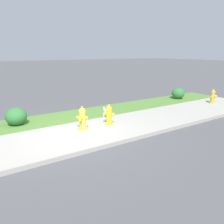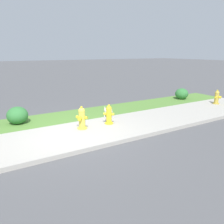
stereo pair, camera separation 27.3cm
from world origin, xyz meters
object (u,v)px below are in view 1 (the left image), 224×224
fire_hydrant_by_grass_verge (82,119)px  shrub_bush_near_lamp (178,93)px  fire_hydrant_mid_block (109,115)px  shrub_bush_mid_verge (16,116)px  small_white_dog (107,112)px  fire_hydrant_far_end (213,97)px

fire_hydrant_by_grass_verge → shrub_bush_near_lamp: (6.39, 1.66, -0.08)m
fire_hydrant_mid_block → shrub_bush_mid_verge: 3.18m
small_white_dog → shrub_bush_mid_verge: size_ratio=0.81×
fire_hydrant_far_end → shrub_bush_mid_verge: size_ratio=0.97×
shrub_bush_mid_verge → fire_hydrant_far_end: bearing=-10.8°
fire_hydrant_far_end → fire_hydrant_mid_block: bearing=-17.7°
fire_hydrant_by_grass_verge → fire_hydrant_mid_block: (1.01, 0.01, -0.03)m
fire_hydrant_far_end → shrub_bush_mid_verge: (-8.66, 1.65, -0.02)m
shrub_bush_mid_verge → shrub_bush_near_lamp: size_ratio=1.06×
fire_hydrant_far_end → small_white_dog: size_ratio=1.20×
fire_hydrant_mid_block → shrub_bush_mid_verge: fire_hydrant_mid_block is taller
fire_hydrant_far_end → fire_hydrant_by_grass_verge: (-6.95, 0.00, 0.04)m
fire_hydrant_far_end → shrub_bush_mid_verge: bearing=-28.4°
small_white_dog → shrub_bush_near_lamp: (5.04, 0.98, 0.04)m
fire_hydrant_far_end → fire_hydrant_mid_block: size_ratio=0.99×
fire_hydrant_by_grass_verge → small_white_dog: bearing=-105.9°
fire_hydrant_mid_block → fire_hydrant_far_end: bearing=38.4°
shrub_bush_mid_verge → shrub_bush_near_lamp: 8.10m
fire_hydrant_mid_block → shrub_bush_mid_verge: size_ratio=0.98×
shrub_bush_near_lamp → shrub_bush_mid_verge: bearing=-179.9°
fire_hydrant_far_end → fire_hydrant_by_grass_verge: size_ratio=0.90×
fire_hydrant_mid_block → shrub_bush_near_lamp: (5.38, 1.65, -0.04)m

